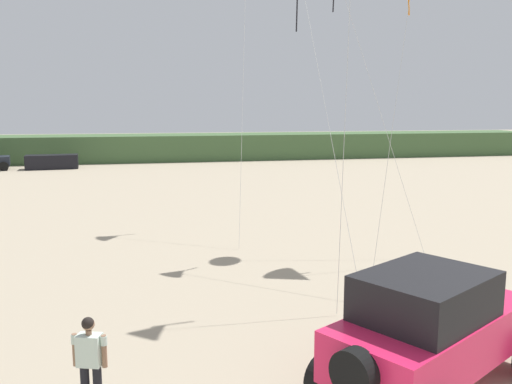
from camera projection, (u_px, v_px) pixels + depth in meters
name	position (u px, v px, depth m)	size (l,w,h in m)	color
dune_ridge	(116.00, 148.00, 52.23)	(90.00, 6.27, 2.51)	#426038
jeep	(432.00, 327.00, 9.54)	(4.98, 4.21, 2.26)	#EA2151
person_watching	(90.00, 358.00, 8.90)	(0.60, 0.40, 1.67)	#8C664C
distant_sedan	(52.00, 162.00, 45.23)	(4.20, 1.70, 1.20)	black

